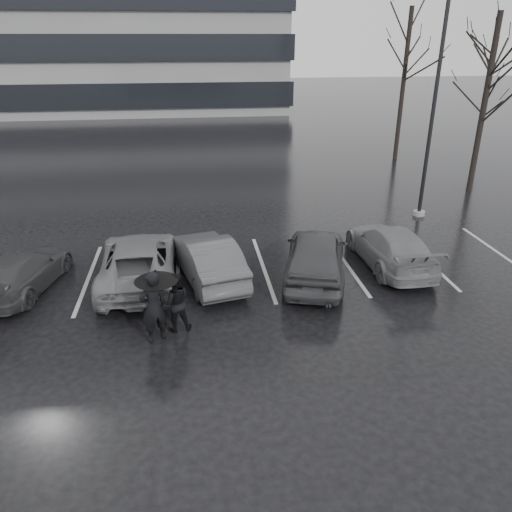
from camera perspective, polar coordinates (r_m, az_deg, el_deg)
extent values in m
plane|color=black|center=(14.20, -0.06, -5.72)|extent=(160.00, 160.00, 0.00)
imported|color=black|center=(15.58, 6.81, 0.07)|extent=(2.98, 4.84, 1.54)
imported|color=#2C2C2E|center=(15.52, -5.53, -0.27)|extent=(2.39, 4.44, 1.39)
imported|color=#515154|center=(15.71, -13.29, -0.55)|extent=(2.40, 4.99, 1.37)
imported|color=black|center=(16.39, -25.17, -1.60)|extent=(2.48, 4.35, 1.19)
imported|color=#515154|center=(17.02, 15.09, 1.10)|extent=(1.95, 4.57, 1.32)
imported|color=black|center=(12.50, -11.65, -5.71)|extent=(0.82, 0.73, 1.90)
imported|color=black|center=(12.92, -9.24, -5.22)|extent=(0.85, 0.70, 1.61)
cylinder|color=black|center=(12.80, -11.06, -5.76)|extent=(0.02, 0.02, 1.57)
cone|color=black|center=(12.39, -11.38, -2.21)|extent=(1.08, 1.08, 0.27)
sphere|color=black|center=(12.33, -11.43, -1.64)|extent=(0.05, 0.05, 0.05)
cylinder|color=gray|center=(22.36, 18.11, 4.68)|extent=(0.48, 0.48, 0.19)
cylinder|color=black|center=(21.43, 19.60, 15.44)|extent=(0.15, 0.15, 8.69)
cube|color=#AAAAAD|center=(16.66, -18.58, -2.34)|extent=(0.12, 5.00, 0.00)
cube|color=#AAAAAD|center=(16.33, -8.92, -1.85)|extent=(0.12, 5.00, 0.00)
cube|color=#AAAAAD|center=(16.48, 0.85, -1.30)|extent=(0.12, 5.00, 0.00)
cube|color=#AAAAAD|center=(17.08, 10.18, -0.74)|extent=(0.12, 5.00, 0.00)
cube|color=#AAAAAD|center=(18.11, 18.66, -0.22)|extent=(0.12, 5.00, 0.00)
cube|color=#AAAAAD|center=(19.48, 26.09, 0.25)|extent=(0.12, 5.00, 0.00)
cylinder|color=black|center=(26.26, 24.58, 15.28)|extent=(0.26, 0.26, 8.00)
cylinder|color=black|center=(31.00, 24.67, 15.36)|extent=(0.26, 0.26, 7.00)
cylinder|color=black|center=(31.97, 16.45, 18.07)|extent=(0.26, 0.26, 8.50)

